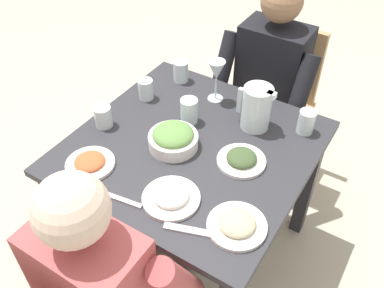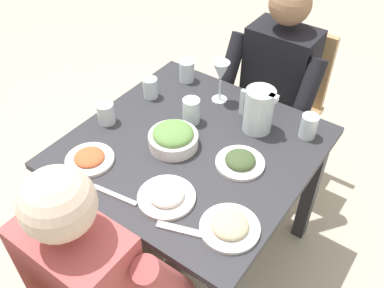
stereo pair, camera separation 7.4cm
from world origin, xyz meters
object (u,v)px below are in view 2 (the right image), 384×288
(water_glass_far_right, at_px, (309,126))
(water_glass_center, at_px, (106,113))
(salad_bowl, at_px, (173,137))
(plate_yoghurt, at_px, (166,195))
(diner_far, at_px, (109,273))
(chair_near, at_px, (283,99))
(diner_near, at_px, (268,95))
(plate_dolmas, at_px, (240,161))
(water_glass_near_left, at_px, (187,71))
(water_pitcher, at_px, (259,110))
(wine_glass, at_px, (221,73))
(plate_beans, at_px, (230,226))
(dining_table, at_px, (192,165))
(water_glass_by_pitcher, at_px, (191,111))
(plate_rice_curry, at_px, (90,158))
(water_glass_far_left, at_px, (150,88))

(water_glass_far_right, relative_size, water_glass_center, 1.10)
(salad_bowl, distance_m, plate_yoghurt, 0.28)
(diner_far, height_order, water_glass_far_right, diner_far)
(salad_bowl, relative_size, plate_yoghurt, 0.96)
(diner_far, bearing_deg, chair_near, -88.09)
(diner_near, relative_size, plate_dolmas, 6.19)
(water_glass_near_left, bearing_deg, plate_yoghurt, 120.67)
(water_pitcher, height_order, water_glass_far_right, water_pitcher)
(diner_near, bearing_deg, wine_glass, 65.92)
(diner_far, relative_size, plate_beans, 5.82)
(water_glass_near_left, bearing_deg, plate_beans, 135.22)
(dining_table, xyz_separation_m, salad_bowl, (0.06, 0.05, 0.16))
(chair_near, distance_m, water_glass_by_pitcher, 0.73)
(salad_bowl, distance_m, water_glass_center, 0.32)
(plate_rice_curry, xyz_separation_m, water_glass_center, (0.11, -0.21, 0.03))
(diner_near, bearing_deg, chair_near, -90.00)
(water_glass_far_right, relative_size, wine_glass, 0.51)
(chair_near, xyz_separation_m, water_glass_far_right, (-0.31, 0.47, 0.27))
(diner_near, distance_m, plate_rice_curry, 0.94)
(dining_table, distance_m, plate_yoghurt, 0.32)
(diner_near, xyz_separation_m, water_glass_center, (0.42, 0.67, 0.12))
(diner_near, bearing_deg, plate_beans, 109.26)
(plate_yoghurt, xyz_separation_m, water_glass_far_left, (0.44, -0.44, 0.03))
(diner_far, bearing_deg, plate_rice_curry, -38.26)
(plate_yoghurt, xyz_separation_m, plate_rice_curry, (0.35, 0.02, -0.00))
(dining_table, height_order, salad_bowl, salad_bowl)
(plate_rice_curry, bearing_deg, diner_far, 141.74)
(diner_far, distance_m, water_glass_far_left, 0.87)
(water_pitcher, height_order, plate_yoghurt, water_pitcher)
(water_pitcher, bearing_deg, salad_bowl, 52.85)
(water_glass_far_right, bearing_deg, water_glass_by_pitcher, 24.18)
(water_pitcher, relative_size, water_glass_by_pitcher, 1.73)
(plate_beans, distance_m, water_glass_by_pitcher, 0.58)
(water_pitcher, bearing_deg, water_glass_by_pitcher, 25.53)
(plate_dolmas, relative_size, wine_glass, 0.96)
(chair_near, bearing_deg, water_glass_by_pitcher, 78.58)
(plate_rice_curry, bearing_deg, chair_near, -105.79)
(water_pitcher, height_order, wine_glass, wine_glass)
(chair_near, relative_size, plate_yoghurt, 4.24)
(plate_dolmas, distance_m, water_glass_by_pitcher, 0.32)
(water_glass_far_right, bearing_deg, water_glass_near_left, -3.89)
(plate_yoghurt, bearing_deg, water_pitcher, -97.39)
(water_pitcher, distance_m, water_glass_by_pitcher, 0.28)
(water_glass_far_right, xyz_separation_m, water_glass_near_left, (0.64, -0.04, -0.00))
(plate_yoghurt, height_order, plate_dolmas, plate_yoghurt)
(dining_table, distance_m, salad_bowl, 0.17)
(wine_glass, bearing_deg, salad_bowl, 92.60)
(water_glass_by_pitcher, distance_m, water_glass_far_left, 0.26)
(plate_yoghurt, bearing_deg, diner_near, -86.90)
(chair_near, relative_size, water_glass_center, 9.48)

